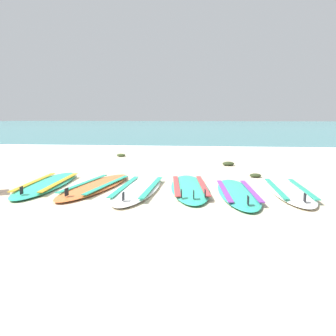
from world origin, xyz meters
TOP-DOWN VIEW (x-y plane):
  - ground_plane at (0.00, 0.00)m, footprint 80.00×80.00m
  - sea at (0.00, 36.20)m, footprint 80.00×60.00m
  - wave_foam_strip at (0.00, 6.65)m, footprint 80.00×0.89m
  - surfboard_0 at (-1.58, 0.17)m, footprint 0.77×2.45m
  - surfboard_1 at (-0.72, 0.11)m, footprint 0.91×2.40m
  - surfboard_2 at (0.01, -0.03)m, footprint 0.64×2.41m
  - surfboard_3 at (0.80, 0.15)m, footprint 0.85×2.38m
  - surfboard_4 at (1.53, -0.15)m, footprint 0.71×2.23m
  - surfboard_5 at (2.32, 0.09)m, footprint 0.59×2.22m
  - seaweed_clump_near_shoreline at (-1.42, 4.56)m, footprint 0.25×0.20m
  - seaweed_clump_mid_sand at (1.99, 1.44)m, footprint 0.22×0.18m
  - seaweed_clump_by_the_boards at (1.55, 3.02)m, footprint 0.28×0.22m

SIDE VIEW (x-z plane):
  - ground_plane at x=0.00m, z-range 0.00..0.00m
  - surfboard_0 at x=-1.58m, z-range -0.05..0.13m
  - surfboard_2 at x=0.01m, z-range -0.05..0.13m
  - surfboard_1 at x=-0.72m, z-range -0.05..0.13m
  - surfboard_5 at x=2.32m, z-range -0.05..0.13m
  - surfboard_4 at x=1.53m, z-range -0.05..0.13m
  - surfboard_3 at x=0.80m, z-range -0.05..0.13m
  - seaweed_clump_mid_sand at x=1.99m, z-range 0.00..0.08m
  - seaweed_clump_near_shoreline at x=-1.42m, z-range 0.00..0.09m
  - seaweed_clump_by_the_boards at x=1.55m, z-range 0.00..0.10m
  - sea at x=0.00m, z-range 0.00..0.10m
  - wave_foam_strip at x=0.00m, z-range 0.00..0.11m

